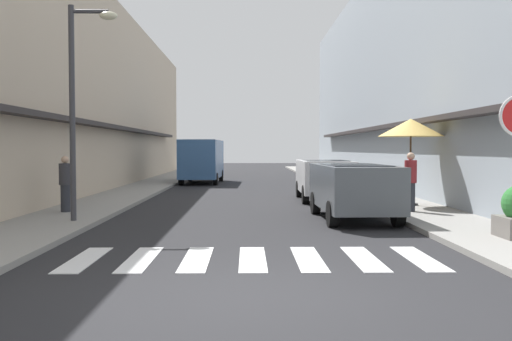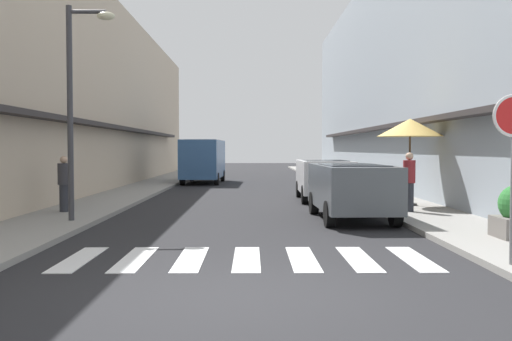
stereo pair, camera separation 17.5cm
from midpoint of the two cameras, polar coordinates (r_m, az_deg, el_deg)
ground_plane at (r=24.89m, az=-0.90°, el=-2.10°), size 97.85×97.85×0.00m
sidewalk_left at (r=25.36m, az=-12.03°, el=-1.94°), size 2.26×62.27×0.12m
sidewalk_right at (r=25.36m, az=10.22°, el=-1.92°), size 2.26×62.27×0.12m
building_row_left at (r=27.51m, az=-19.10°, el=7.22°), size 5.50×42.03×8.67m
building_row_right at (r=27.62m, az=17.30°, el=9.37°), size 5.50×42.03×10.72m
crosswalk at (r=9.61m, az=-0.88°, el=-9.01°), size 6.15×2.20×0.01m
parked_car_near at (r=14.89m, az=9.58°, el=-1.49°), size 1.90×4.18×1.47m
parked_car_mid at (r=20.40m, az=6.72°, el=-0.48°), size 1.86×4.16×1.47m
delivery_van at (r=30.72m, az=-5.69°, el=1.33°), size 2.15×5.46×2.37m
street_lamp at (r=14.39m, az=-17.87°, el=7.90°), size 1.19×0.28×5.23m
cafe_umbrella at (r=18.03m, az=15.25°, el=4.19°), size 2.03×2.03×2.69m
pedestrian_walking_near at (r=16.25m, az=15.20°, el=-0.98°), size 0.34×0.34×1.66m
pedestrian_walking_far at (r=16.45m, az=-19.18°, el=-1.19°), size 0.34×0.34×1.56m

